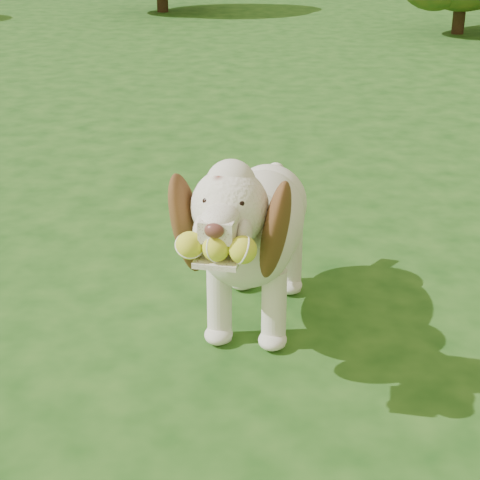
{
  "coord_description": "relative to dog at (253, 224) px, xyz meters",
  "views": [
    {
      "loc": [
        0.1,
        -2.79,
        1.64
      ],
      "look_at": [
        0.0,
        -0.21,
        0.49
      ],
      "focal_mm": 60.0,
      "sensor_mm": 36.0,
      "label": 1
    }
  ],
  "objects": [
    {
      "name": "dog",
      "position": [
        0.0,
        0.0,
        0.0
      ],
      "size": [
        0.56,
        1.29,
        0.84
      ],
      "rotation": [
        0.0,
        0.0,
        -0.16
      ],
      "color": "silver",
      "rests_on": "ground"
    },
    {
      "name": "ground",
      "position": [
        -0.04,
        -0.05,
        -0.45
      ],
      "size": [
        80.0,
        80.0,
        0.0
      ],
      "primitive_type": "plane",
      "color": "#164012",
      "rests_on": "ground"
    }
  ]
}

